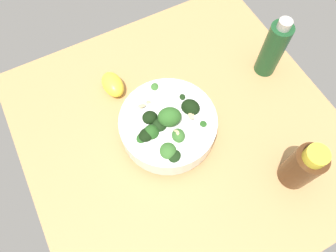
# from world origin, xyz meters

# --- Properties ---
(ground_plane) EXTENTS (0.70, 0.70, 0.04)m
(ground_plane) POSITION_xyz_m (0.00, 0.00, -0.02)
(ground_plane) COLOR tan
(bowl_of_broccoli) EXTENTS (0.21, 0.21, 0.11)m
(bowl_of_broccoli) POSITION_xyz_m (-0.01, -0.03, 0.05)
(bowl_of_broccoli) COLOR white
(bowl_of_broccoli) RESTS_ON ground_plane
(lemon_wedge) EXTENTS (0.07, 0.05, 0.04)m
(lemon_wedge) POSITION_xyz_m (-0.18, -0.09, 0.02)
(lemon_wedge) COLOR yellow
(lemon_wedge) RESTS_ON ground_plane
(bottle_tall) EXTENTS (0.06, 0.06, 0.13)m
(bottle_tall) POSITION_xyz_m (0.20, 0.16, 0.06)
(bottle_tall) COLOR #472814
(bottle_tall) RESTS_ON ground_plane
(bottle_short) EXTENTS (0.05, 0.05, 0.16)m
(bottle_short) POSITION_xyz_m (-0.06, 0.27, 0.08)
(bottle_short) COLOR #194723
(bottle_short) RESTS_ON ground_plane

